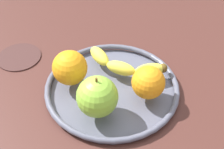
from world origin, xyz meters
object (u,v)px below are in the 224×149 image
banana (125,65)px  orange_center (148,82)px  ambient_coaster (19,56)px  orange_front_right (70,68)px  apple (96,96)px  fruit_bowl (112,87)px

banana → orange_center: 9.03cm
banana → ambient_coaster: bearing=-170.9°
orange_front_right → apple: bearing=-34.3°
fruit_bowl → apple: bearing=-92.2°
banana → apple: (-1.26, -13.32, 2.59)cm
orange_front_right → orange_center: (16.71, 2.07, -0.31)cm
fruit_bowl → orange_front_right: (-8.80, -2.04, 4.66)cm
fruit_bowl → banana: size_ratio=1.48×
apple → orange_front_right: 10.30cm
banana → ambient_coaster: banana is taller
banana → ambient_coaster: (-26.55, -3.24, -3.00)cm
apple → ambient_coaster: size_ratio=0.84×
orange_front_right → ambient_coaster: size_ratio=0.70×
orange_front_right → banana: bearing=37.6°
fruit_bowl → orange_front_right: bearing=-167.0°
orange_front_right → orange_center: size_ratio=1.09×
orange_center → ambient_coaster: size_ratio=0.65×
apple → orange_front_right: (-8.51, 5.80, -0.32)cm
fruit_bowl → apple: apple is taller
fruit_bowl → orange_center: (7.90, 0.04, 4.35)cm
orange_center → ambient_coaster: bearing=176.2°
orange_center → banana: bearing=141.9°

